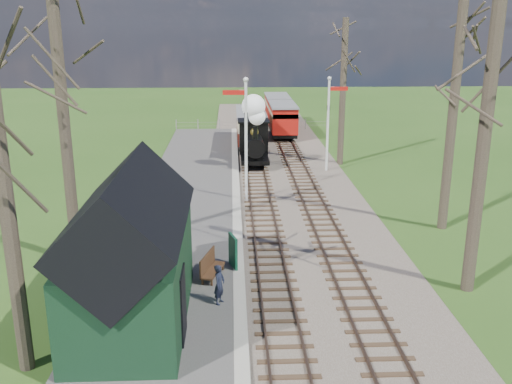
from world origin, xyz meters
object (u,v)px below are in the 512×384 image
station_shed (131,256)px  semaphore_far (329,117)px  sign_board (233,251)px  semaphore_near (245,132)px  red_carriage_a (283,119)px  locomotive (254,134)px  coach (251,126)px  red_carriage_b (277,109)px  person (219,284)px  bench (210,266)px

station_shed → semaphore_far: (8.67, 18.00, 1.08)m
sign_board → semaphore_near: bearing=85.7°
semaphore_far → sign_board: bearing=-112.0°
red_carriage_a → sign_board: (-3.99, -25.16, -0.68)m
semaphore_near → red_carriage_a: size_ratio=1.24×
locomotive → sign_board: size_ratio=3.75×
coach → station_shed: bearing=-99.5°
semaphore_near → station_shed: bearing=-106.4°
red_carriage_b → red_carriage_a: bearing=-90.0°
station_shed → person: size_ratio=4.88×
coach → red_carriage_a: size_ratio=1.43×
red_carriage_b → sign_board: red_carriage_b is taller
coach → red_carriage_b: size_ratio=1.43×
coach → sign_board: bearing=-93.6°
red_carriage_a → bench: bearing=-100.5°
red_carriage_b → sign_board: (-3.99, -30.66, -0.68)m
sign_board → person: person is taller
person → coach: bearing=18.8°
station_shed → red_carriage_b: bearing=78.7°
semaphore_near → red_carriage_a: (3.37, 16.93, -2.15)m
locomotive → bench: (-2.19, -16.64, -1.47)m
station_shed → red_carriage_a: station_shed is taller
red_carriage_b → station_shed: bearing=-101.3°
coach → person: 24.74m
semaphore_far → locomotive: semaphore_far is taller
semaphore_near → locomotive: (0.76, 7.58, -1.55)m
station_shed → bench: station_shed is taller
semaphore_near → locomotive: 7.78m
station_shed → semaphore_near: size_ratio=1.01×
coach → red_carriage_a: bearing=51.6°
sign_board → semaphore_far: bearing=68.0°
semaphore_far → coach: 9.00m
semaphore_near → person: (-1.06, -11.02, -2.78)m
semaphore_near → sign_board: 8.72m
semaphore_near → bench: bearing=-99.0°
coach → red_carriage_b: (2.60, 8.78, -0.04)m
red_carriage_a → sign_board: red_carriage_a is taller
semaphore_near → coach: (0.77, 13.65, -2.11)m
semaphore_near → red_carriage_a: bearing=78.7°
locomotive → semaphore_far: bearing=-19.9°
station_shed → semaphore_near: bearing=73.6°
semaphore_far → coach: bearing=119.8°
locomotive → red_carriage_b: size_ratio=0.89×
bench → semaphore_far: bearing=66.4°
coach → semaphore_far: bearing=-60.2°
locomotive → bench: 16.85m
semaphore_near → person: bearing=-95.5°
locomotive → red_carriage_a: locomotive is taller
red_carriage_b → semaphore_near: bearing=-98.5°
coach → red_carriage_b: coach is taller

